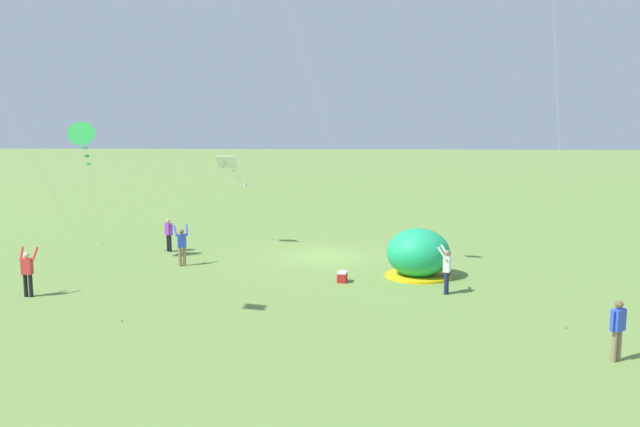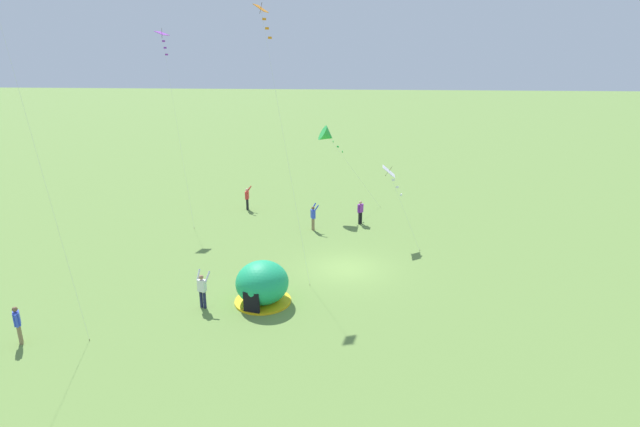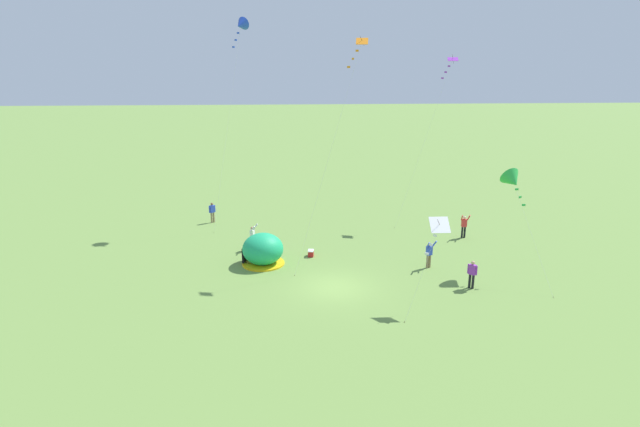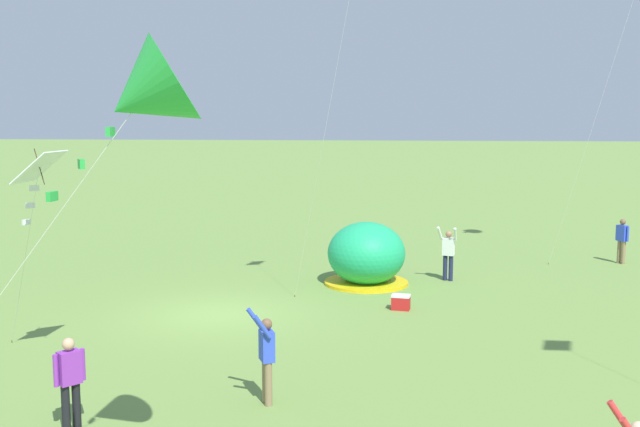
{
  "view_description": "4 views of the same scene",
  "coord_description": "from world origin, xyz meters",
  "px_view_note": "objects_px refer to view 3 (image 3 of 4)",
  "views": [
    {
      "loc": [
        -1.87,
        30.48,
        6.41
      ],
      "look_at": [
        -0.19,
        4.69,
        2.81
      ],
      "focal_mm": 35.0,
      "sensor_mm": 36.0,
      "label": 1
    },
    {
      "loc": [
        -26.3,
        -0.78,
        11.75
      ],
      "look_at": [
        -1.77,
        1.37,
        3.85
      ],
      "focal_mm": 28.0,
      "sensor_mm": 36.0,
      "label": 2
    },
    {
      "loc": [
        -2.84,
        -27.01,
        12.57
      ],
      "look_at": [
        -0.74,
        2.13,
        3.96
      ],
      "focal_mm": 28.0,
      "sensor_mm": 36.0,
      "label": 3
    },
    {
      "loc": [
        20.25,
        5.13,
        5.62
      ],
      "look_at": [
        0.58,
        2.97,
        3.02
      ],
      "focal_mm": 42.0,
      "sensor_mm": 36.0,
      "label": 4
    }
  ],
  "objects_px": {
    "person_watching_sky": "(212,211)",
    "person_arms_raised": "(253,236)",
    "person_center_field": "(472,273)",
    "person_with_toddler": "(429,253)",
    "kite_purple": "(450,66)",
    "kite_orange": "(358,52)",
    "kite_blue": "(241,25)",
    "cooler_box": "(311,253)",
    "kite_green": "(513,180)",
    "person_flying_kite": "(464,225)",
    "popup_tent": "(263,250)",
    "kite_white": "(438,228)"
  },
  "relations": [
    {
      "from": "kite_orange",
      "to": "kite_white",
      "type": "xyz_separation_m",
      "value": [
        3.4,
        -7.25,
        -9.03
      ]
    },
    {
      "from": "kite_green",
      "to": "kite_purple",
      "type": "relative_size",
      "value": 0.49
    },
    {
      "from": "person_center_field",
      "to": "kite_white",
      "type": "distance_m",
      "value": 4.81
    },
    {
      "from": "person_arms_raised",
      "to": "person_center_field",
      "type": "distance_m",
      "value": 15.17
    },
    {
      "from": "person_flying_kite",
      "to": "kite_blue",
      "type": "height_order",
      "value": "kite_blue"
    },
    {
      "from": "kite_orange",
      "to": "kite_blue",
      "type": "height_order",
      "value": "kite_blue"
    },
    {
      "from": "kite_white",
      "to": "popup_tent",
      "type": "bearing_deg",
      "value": 145.62
    },
    {
      "from": "person_center_field",
      "to": "kite_green",
      "type": "distance_m",
      "value": 6.38
    },
    {
      "from": "person_watching_sky",
      "to": "person_flying_kite",
      "type": "height_order",
      "value": "person_flying_kite"
    },
    {
      "from": "person_flying_kite",
      "to": "kite_blue",
      "type": "bearing_deg",
      "value": 159.93
    },
    {
      "from": "person_center_field",
      "to": "person_with_toddler",
      "type": "xyz_separation_m",
      "value": [
        -1.63,
        3.25,
        0.03
      ]
    },
    {
      "from": "popup_tent",
      "to": "person_center_field",
      "type": "xyz_separation_m",
      "value": [
        12.39,
        -4.69,
        -0.03
      ]
    },
    {
      "from": "cooler_box",
      "to": "kite_orange",
      "type": "distance_m",
      "value": 13.53
    },
    {
      "from": "person_with_toddler",
      "to": "kite_orange",
      "type": "relative_size",
      "value": 0.13
    },
    {
      "from": "person_watching_sky",
      "to": "kite_purple",
      "type": "bearing_deg",
      "value": 0.84
    },
    {
      "from": "kite_white",
      "to": "kite_blue",
      "type": "relative_size",
      "value": 0.3
    },
    {
      "from": "person_watching_sky",
      "to": "person_arms_raised",
      "type": "bearing_deg",
      "value": -61.11
    },
    {
      "from": "person_flying_kite",
      "to": "kite_green",
      "type": "relative_size",
      "value": 0.28
    },
    {
      "from": "person_watching_sky",
      "to": "person_flying_kite",
      "type": "xyz_separation_m",
      "value": [
        19.64,
        -5.32,
        0.03
      ]
    },
    {
      "from": "person_with_toddler",
      "to": "kite_white",
      "type": "relative_size",
      "value": 0.38
    },
    {
      "from": "cooler_box",
      "to": "kite_green",
      "type": "bearing_deg",
      "value": -14.78
    },
    {
      "from": "popup_tent",
      "to": "person_center_field",
      "type": "bearing_deg",
      "value": -20.73
    },
    {
      "from": "person_watching_sky",
      "to": "kite_green",
      "type": "xyz_separation_m",
      "value": [
        20.05,
        -11.59,
        4.92
      ]
    },
    {
      "from": "kite_orange",
      "to": "kite_green",
      "type": "bearing_deg",
      "value": -16.56
    },
    {
      "from": "kite_orange",
      "to": "person_watching_sky",
      "type": "bearing_deg",
      "value": 140.56
    },
    {
      "from": "person_flying_kite",
      "to": "kite_purple",
      "type": "distance_m",
      "value": 12.92
    },
    {
      "from": "kite_orange",
      "to": "kite_purple",
      "type": "xyz_separation_m",
      "value": [
        8.8,
        9.1,
        -0.78
      ]
    },
    {
      "from": "person_arms_raised",
      "to": "kite_blue",
      "type": "distance_m",
      "value": 16.5
    },
    {
      "from": "cooler_box",
      "to": "kite_white",
      "type": "distance_m",
      "value": 10.81
    },
    {
      "from": "popup_tent",
      "to": "person_watching_sky",
      "type": "xyz_separation_m",
      "value": [
        -4.56,
        9.52,
        -0.03
      ]
    },
    {
      "from": "person_watching_sky",
      "to": "cooler_box",
      "type": "bearing_deg",
      "value": -46.99
    },
    {
      "from": "person_with_toddler",
      "to": "kite_white",
      "type": "height_order",
      "value": "kite_white"
    },
    {
      "from": "popup_tent",
      "to": "kite_white",
      "type": "distance_m",
      "value": 12.07
    },
    {
      "from": "person_center_field",
      "to": "kite_orange",
      "type": "height_order",
      "value": "kite_orange"
    },
    {
      "from": "person_arms_raised",
      "to": "person_with_toddler",
      "type": "bearing_deg",
      "value": -19.89
    },
    {
      "from": "cooler_box",
      "to": "person_watching_sky",
      "type": "height_order",
      "value": "person_watching_sky"
    },
    {
      "from": "kite_blue",
      "to": "popup_tent",
      "type": "bearing_deg",
      "value": -81.13
    },
    {
      "from": "person_flying_kite",
      "to": "kite_purple",
      "type": "bearing_deg",
      "value": 91.25
    },
    {
      "from": "cooler_box",
      "to": "person_center_field",
      "type": "height_order",
      "value": "person_center_field"
    },
    {
      "from": "person_watching_sky",
      "to": "kite_orange",
      "type": "relative_size",
      "value": 0.12
    },
    {
      "from": "cooler_box",
      "to": "person_watching_sky",
      "type": "relative_size",
      "value": 0.34
    },
    {
      "from": "person_with_toddler",
      "to": "kite_green",
      "type": "bearing_deg",
      "value": -7.6
    },
    {
      "from": "person_watching_sky",
      "to": "kite_purple",
      "type": "relative_size",
      "value": 0.13
    },
    {
      "from": "cooler_box",
      "to": "kite_green",
      "type": "height_order",
      "value": "kite_green"
    },
    {
      "from": "person_watching_sky",
      "to": "kite_green",
      "type": "relative_size",
      "value": 0.26
    },
    {
      "from": "kite_green",
      "to": "person_flying_kite",
      "type": "bearing_deg",
      "value": 93.77
    },
    {
      "from": "kite_blue",
      "to": "kite_purple",
      "type": "bearing_deg",
      "value": -1.7
    },
    {
      "from": "kite_green",
      "to": "kite_purple",
      "type": "distance_m",
      "value": 13.68
    },
    {
      "from": "kite_purple",
      "to": "kite_orange",
      "type": "bearing_deg",
      "value": -134.02
    },
    {
      "from": "kite_green",
      "to": "kite_blue",
      "type": "xyz_separation_m",
      "value": [
        -17.1,
        12.37,
        9.77
      ]
    }
  ]
}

